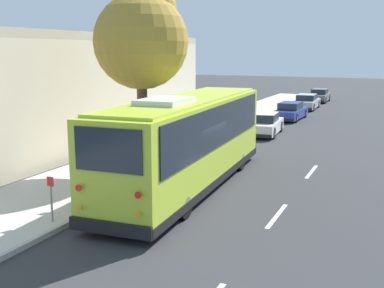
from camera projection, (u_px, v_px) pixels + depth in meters
ground_plane at (187, 193)px, 17.17m from camera, size 160.00×160.00×0.00m
sidewalk_slab at (92, 179)px, 18.75m from camera, size 80.00×4.38×0.15m
curb_strip at (143, 185)px, 17.86m from camera, size 80.00×0.14×0.15m
shuttle_bus at (188, 138)px, 17.46m from camera, size 11.58×3.21×3.50m
parked_sedan_white at (264, 125)px, 29.01m from camera, size 4.40×2.00×1.33m
parked_sedan_blue at (291, 111)px, 35.45m from camera, size 4.67×1.79×1.28m
parked_sedan_silver at (307, 102)px, 41.84m from camera, size 4.63×1.84×1.30m
parked_sedan_gray at (320, 96)px, 47.67m from camera, size 4.20×1.70×1.31m
street_tree at (142, 36)px, 19.00m from camera, size 3.77×3.77×7.65m
sign_post_near at (51, 198)px, 13.76m from camera, size 0.06×0.22×1.33m
sign_post_far at (88, 179)px, 15.36m from camera, size 0.06×0.22×1.55m
fire_hydrant at (208, 138)px, 24.84m from camera, size 0.22×0.22×0.81m
building_backdrop at (40, 96)px, 24.10m from camera, size 25.08×6.28×5.87m
lane_stripe_mid at (277, 216)px, 14.78m from camera, size 2.40×0.14×0.01m
lane_stripe_ahead at (312, 172)px, 20.18m from camera, size 2.40×0.14×0.01m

